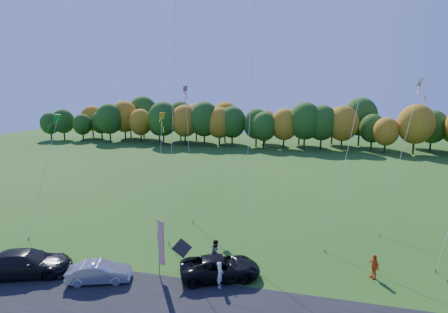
% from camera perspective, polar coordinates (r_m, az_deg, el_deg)
% --- Properties ---
extents(ground, '(160.00, 160.00, 0.00)m').
position_cam_1_polar(ground, '(25.19, -3.51, -18.40)').
color(ground, '#1E4C14').
extents(asphalt_strip, '(90.00, 6.00, 0.01)m').
position_cam_1_polar(asphalt_strip, '(21.97, -6.94, -23.21)').
color(asphalt_strip, black).
rests_on(asphalt_strip, ground).
extents(tree_line, '(116.00, 12.00, 10.00)m').
position_cam_1_polar(tree_line, '(77.24, 8.91, 1.38)').
color(tree_line, '#1E4711').
rests_on(tree_line, ground).
extents(black_suv, '(5.82, 4.26, 1.47)m').
position_cam_1_polar(black_suv, '(24.24, -0.63, -17.64)').
color(black_suv, black).
rests_on(black_suv, ground).
extents(silver_sedan, '(4.26, 2.70, 1.33)m').
position_cam_1_polar(silver_sedan, '(25.19, -19.70, -17.34)').
color(silver_sedan, '#BBBBC0').
rests_on(silver_sedan, ground).
extents(dark_truck_a, '(6.28, 4.32, 1.69)m').
position_cam_1_polar(dark_truck_a, '(27.93, -29.62, -14.87)').
color(dark_truck_a, black).
rests_on(dark_truck_a, ground).
extents(person_tailgate_a, '(0.46, 0.65, 1.68)m').
position_cam_1_polar(person_tailgate_a, '(23.21, -0.65, -18.72)').
color(person_tailgate_a, white).
rests_on(person_tailgate_a, ground).
extents(person_tailgate_b, '(0.68, 0.87, 1.78)m').
position_cam_1_polar(person_tailgate_b, '(25.89, -1.30, -15.31)').
color(person_tailgate_b, gray).
rests_on(person_tailgate_b, ground).
extents(person_east, '(0.79, 1.05, 1.65)m').
position_cam_1_polar(person_east, '(26.12, 23.28, -16.14)').
color(person_east, '#EA5316').
rests_on(person_east, ground).
extents(feather_flag, '(0.50, 0.26, 4.08)m').
position_cam_1_polar(feather_flag, '(23.88, -10.31, -13.58)').
color(feather_flag, '#999999').
rests_on(feather_flag, ground).
extents(kite_delta_blue, '(3.37, 9.80, 32.60)m').
position_cam_1_polar(kite_delta_blue, '(31.69, -8.13, 18.07)').
color(kite_delta_blue, '#4C3F33').
rests_on(kite_delta_blue, ground).
extents(kite_parafoil_orange, '(8.33, 12.07, 33.98)m').
position_cam_1_polar(kite_parafoil_orange, '(32.60, 23.28, 17.82)').
color(kite_parafoil_orange, '#4C3F33').
rests_on(kite_parafoil_orange, ground).
extents(kite_delta_red, '(2.96, 10.82, 24.94)m').
position_cam_1_polar(kite_delta_red, '(28.90, 4.47, 12.06)').
color(kite_delta_red, '#4C3F33').
rests_on(kite_delta_red, ground).
extents(kite_diamond_yellow, '(2.69, 6.93, 10.50)m').
position_cam_1_polar(kite_diamond_yellow, '(32.47, -10.41, -2.29)').
color(kite_diamond_yellow, '#4C3F33').
rests_on(kite_diamond_yellow, ground).
extents(kite_diamond_green, '(1.06, 5.59, 10.44)m').
position_cam_1_polar(kite_diamond_green, '(34.55, -27.22, -2.04)').
color(kite_diamond_green, '#4C3F33').
rests_on(kite_diamond_green, ground).
extents(kite_diamond_white, '(3.88, 5.43, 13.86)m').
position_cam_1_polar(kite_diamond_white, '(34.20, 26.91, 0.11)').
color(kite_diamond_white, '#4C3F33').
rests_on(kite_diamond_white, ground).
extents(kite_diamond_pink, '(3.74, 7.70, 13.12)m').
position_cam_1_polar(kite_diamond_pink, '(35.69, -5.76, 1.12)').
color(kite_diamond_pink, '#4C3F33').
rests_on(kite_diamond_pink, ground).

